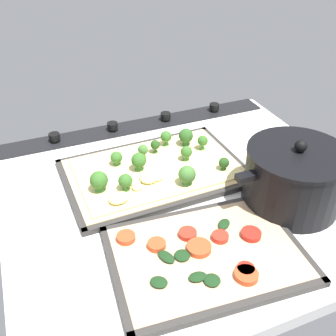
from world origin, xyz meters
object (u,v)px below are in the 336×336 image
veggie_pizza_back (206,253)px  cooking_pot (294,177)px  baking_tray_back (206,256)px  baking_tray_front (155,173)px  broccoli_pizza (155,168)px

veggie_pizza_back → cooking_pot: bearing=-162.3°
veggie_pizza_back → baking_tray_back: bearing=160.2°
veggie_pizza_back → cooking_pot: cooking_pot is taller
baking_tray_front → baking_tray_back: bearing=89.0°
baking_tray_front → baking_tray_back: same height
broccoli_pizza → baking_tray_front: bearing=-120.1°
baking_tray_back → baking_tray_front: bearing=-91.0°
broccoli_pizza → veggie_pizza_back: 26.64cm
veggie_pizza_back → cooking_pot: size_ratio=1.23×
baking_tray_front → baking_tray_back: (0.46, 26.93, 0.01)cm
baking_tray_front → broccoli_pizza: broccoli_pizza is taller
baking_tray_front → veggie_pizza_back: size_ratio=1.24×
baking_tray_back → cooking_pot: size_ratio=1.32×
broccoli_pizza → veggie_pizza_back: (0.47, 26.63, -0.77)cm
baking_tray_front → cooking_pot: cooking_pot is taller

